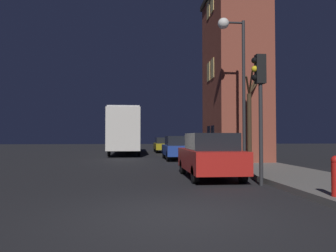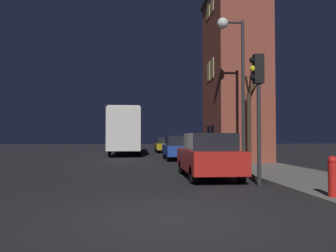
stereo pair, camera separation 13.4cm
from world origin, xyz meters
name	(u,v)px [view 2 (the right image)]	position (x,y,z in m)	size (l,w,h in m)	color
ground_plane	(171,216)	(0.00, 0.00, 0.00)	(120.00, 120.00, 0.00)	black
brick_building	(235,75)	(4.94, 12.26, 5.10)	(3.08, 4.96, 9.82)	brown
streetlamp	(233,58)	(3.53, 7.76, 4.93)	(1.22, 0.49, 6.56)	#28282B
traffic_light	(258,91)	(3.04, 3.56, 2.91)	(0.43, 0.24, 4.04)	#28282B
bare_tree	(250,116)	(4.84, 9.41, 2.50)	(1.40, 2.10, 4.64)	#382819
bus	(126,128)	(-1.67, 22.69, 2.21)	(2.44, 11.76, 3.73)	beige
car_near_lane	(208,155)	(1.90, 5.47, 0.82)	(1.76, 4.18, 1.62)	#B21E19
car_mid_lane	(179,147)	(1.98, 14.83, 0.79)	(1.82, 4.40, 1.53)	navy
car_far_lane	(165,145)	(1.88, 24.84, 0.74)	(1.78, 4.62, 1.42)	olive
fire_hydrant	(333,175)	(3.67, 0.71, 0.65)	(0.21, 0.21, 0.91)	red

